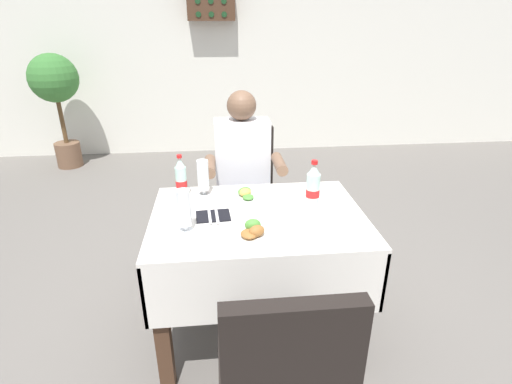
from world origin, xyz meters
TOP-DOWN VIEW (x-y plane):
  - ground_plane at (0.00, 0.00)m, footprint 11.00×11.00m
  - back_wall at (0.00, 3.46)m, footprint 11.00×0.12m
  - main_dining_table at (-0.04, -0.07)m, footprint 1.08×0.79m
  - chair_far_diner_seat at (-0.04, 0.71)m, footprint 0.44×0.50m
  - chair_near_camera_side at (-0.04, -0.86)m, footprint 0.44×0.50m
  - seated_diner_far at (-0.06, 0.60)m, footprint 0.50×0.46m
  - plate_near_camera at (-0.08, -0.28)m, footprint 0.22×0.22m
  - plate_far_diner at (-0.07, 0.11)m, footprint 0.23×0.23m
  - beer_glass_left at (-0.31, 0.20)m, footprint 0.07×0.07m
  - beer_glass_middle at (-0.39, -0.21)m, footprint 0.07×0.07m
  - cola_bottle_primary at (-0.43, 0.19)m, footprint 0.06×0.06m
  - cola_bottle_secondary at (0.26, -0.02)m, footprint 0.07×0.07m
  - napkin_cutlery_set at (-0.26, -0.07)m, footprint 0.18×0.19m
  - potted_plant_corner at (-2.05, 2.95)m, footprint 0.54×0.54m
  - wall_bottle_rack at (-0.24, 3.30)m, footprint 0.56×0.21m

SIDE VIEW (x-z plane):
  - ground_plane at x=0.00m, z-range 0.00..0.00m
  - chair_far_diner_seat at x=-0.04m, z-range 0.07..1.04m
  - chair_near_camera_side at x=-0.04m, z-range 0.07..1.04m
  - main_dining_table at x=-0.04m, z-range 0.20..0.96m
  - seated_diner_far at x=-0.06m, z-range 0.08..1.34m
  - napkin_cutlery_set at x=-0.26m, z-range 0.76..0.77m
  - plate_far_diner at x=-0.07m, z-range 0.75..0.81m
  - plate_near_camera at x=-0.08m, z-range 0.74..0.82m
  - cola_bottle_primary at x=-0.43m, z-range 0.74..0.99m
  - beer_glass_left at x=-0.31m, z-range 0.76..0.97m
  - beer_glass_middle at x=-0.39m, z-range 0.77..0.98m
  - cola_bottle_secondary at x=0.26m, z-range 0.74..1.00m
  - potted_plant_corner at x=-2.05m, z-range 0.27..1.60m
  - back_wall at x=0.00m, z-range 0.00..2.74m
  - wall_bottle_rack at x=-0.24m, z-range 1.65..2.07m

